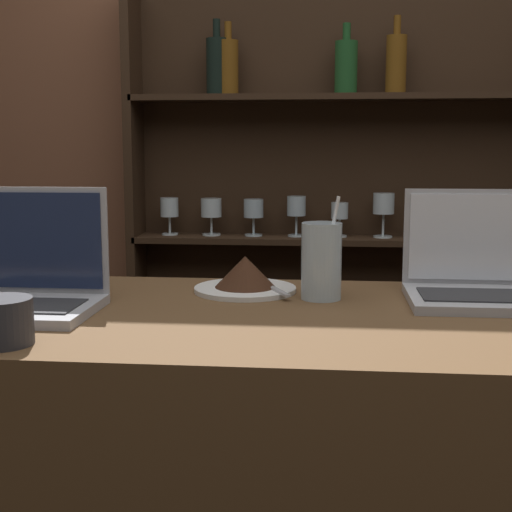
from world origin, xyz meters
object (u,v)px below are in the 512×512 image
(laptop_far, at_px, (482,277))
(laptop_near, at_px, (20,283))
(coffee_cup, at_px, (2,322))
(cake_plate, at_px, (245,277))
(water_glass, at_px, (321,261))

(laptop_far, bearing_deg, laptop_near, -168.99)
(coffee_cup, bearing_deg, laptop_far, 26.60)
(cake_plate, relative_size, water_glass, 1.04)
(water_glass, height_order, coffee_cup, water_glass)
(cake_plate, bearing_deg, water_glass, -19.03)
(laptop_near, relative_size, laptop_far, 1.02)
(laptop_near, height_order, coffee_cup, laptop_near)
(laptop_far, height_order, coffee_cup, laptop_far)
(coffee_cup, bearing_deg, water_glass, 38.15)
(laptop_near, xyz_separation_m, coffee_cup, (0.07, -0.23, -0.01))
(water_glass, xyz_separation_m, coffee_cup, (-0.49, -0.38, -0.04))
(cake_plate, xyz_separation_m, water_glass, (0.16, -0.05, 0.05))
(laptop_near, relative_size, water_glass, 1.45)
(cake_plate, relative_size, coffee_cup, 2.24)
(cake_plate, distance_m, coffee_cup, 0.55)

